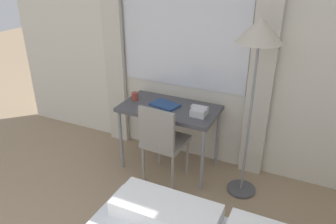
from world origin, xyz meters
The scene contains 7 objects.
wall_back_with_window centered at (-0.03, 3.37, 1.35)m, with size 5.02×0.13×2.70m.
desk centered at (-0.20, 3.01, 0.66)m, with size 1.01×0.56×0.73m.
desk_chair centered at (-0.15, 2.74, 0.50)m, with size 0.42×0.42×0.87m.
standing_lamp centered at (0.65, 2.93, 1.47)m, with size 0.39×0.39×1.71m.
telephone centered at (0.15, 2.96, 0.77)m, with size 0.17×0.16×0.10m.
book centered at (-0.25, 3.01, 0.74)m, with size 0.32×0.24×0.02m.
mug centered at (-0.61, 3.02, 0.77)m, with size 0.07×0.07×0.08m.
Camera 1 is at (1.11, 0.22, 2.15)m, focal length 35.00 mm.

